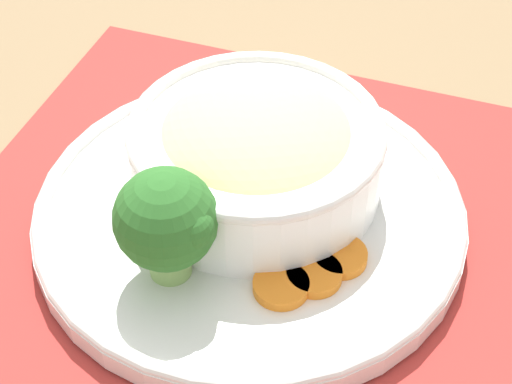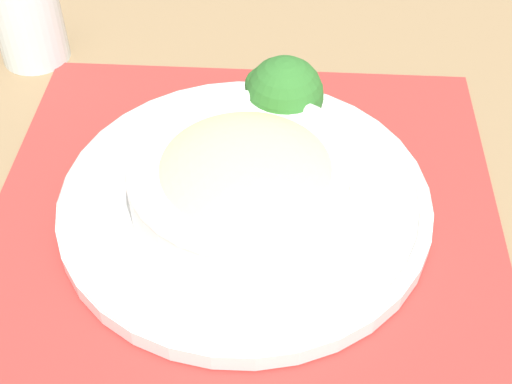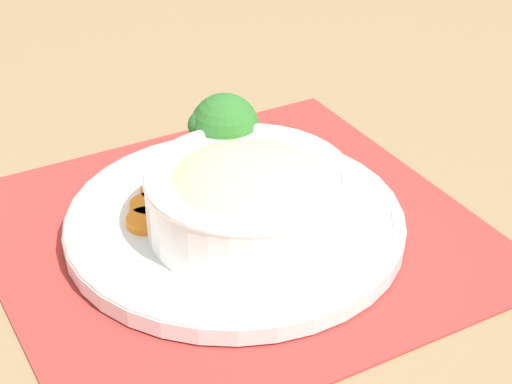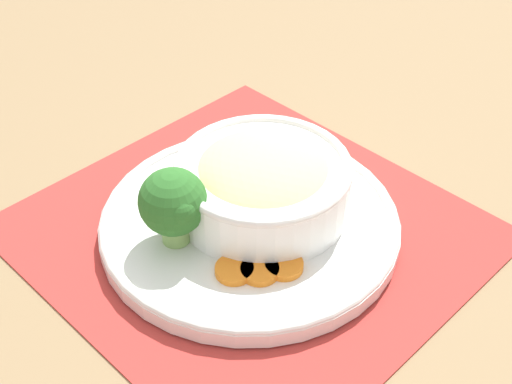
{
  "view_description": "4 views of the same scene",
  "coord_description": "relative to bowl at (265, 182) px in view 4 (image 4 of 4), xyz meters",
  "views": [
    {
      "loc": [
        -0.1,
        0.42,
        0.45
      ],
      "look_at": [
        -0.01,
        0.01,
        0.05
      ],
      "focal_mm": 60.0,
      "sensor_mm": 36.0,
      "label": 1
    },
    {
      "loc": [
        -0.01,
        -0.41,
        0.44
      ],
      "look_at": [
        0.01,
        -0.02,
        0.04
      ],
      "focal_mm": 50.0,
      "sensor_mm": 36.0,
      "label": 2
    },
    {
      "loc": [
        -0.36,
        -0.53,
        0.45
      ],
      "look_at": [
        0.02,
        -0.01,
        0.05
      ],
      "focal_mm": 60.0,
      "sensor_mm": 36.0,
      "label": 3
    },
    {
      "loc": [
        -0.34,
        0.43,
        0.51
      ],
      "look_at": [
        0.01,
        -0.02,
        0.04
      ],
      "focal_mm": 50.0,
      "sensor_mm": 36.0,
      "label": 4
    }
  ],
  "objects": [
    {
      "name": "ground_plane",
      "position": [
        0.0,
        0.02,
        -0.05
      ],
      "size": [
        4.0,
        4.0,
        0.0
      ],
      "primitive_type": "plane",
      "color": "#8C704C"
    },
    {
      "name": "placemat",
      "position": [
        0.0,
        0.02,
        -0.05
      ],
      "size": [
        0.47,
        0.45,
        0.0
      ],
      "color": "#B2332D",
      "rests_on": "ground_plane"
    },
    {
      "name": "plate",
      "position": [
        0.0,
        0.02,
        -0.04
      ],
      "size": [
        0.31,
        0.31,
        0.02
      ],
      "color": "white",
      "rests_on": "placemat"
    },
    {
      "name": "bowl",
      "position": [
        0.0,
        0.0,
        0.0
      ],
      "size": [
        0.18,
        0.18,
        0.07
      ],
      "color": "white",
      "rests_on": "plate"
    },
    {
      "name": "broccoli_floret",
      "position": [
        0.04,
        0.09,
        0.01
      ],
      "size": [
        0.07,
        0.07,
        0.08
      ],
      "color": "#84AD5B",
      "rests_on": "plate"
    },
    {
      "name": "carrot_slice_near",
      "position": [
        -0.03,
        0.09,
        -0.03
      ],
      "size": [
        0.04,
        0.04,
        0.01
      ],
      "color": "orange",
      "rests_on": "plate"
    },
    {
      "name": "carrot_slice_middle",
      "position": [
        -0.05,
        0.08,
        -0.03
      ],
      "size": [
        0.04,
        0.04,
        0.01
      ],
      "color": "orange",
      "rests_on": "plate"
    },
    {
      "name": "carrot_slice_far",
      "position": [
        -0.07,
        0.06,
        -0.03
      ],
      "size": [
        0.04,
        0.04,
        0.01
      ],
      "color": "orange",
      "rests_on": "plate"
    }
  ]
}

